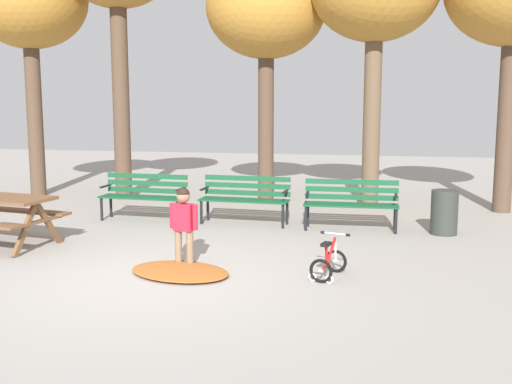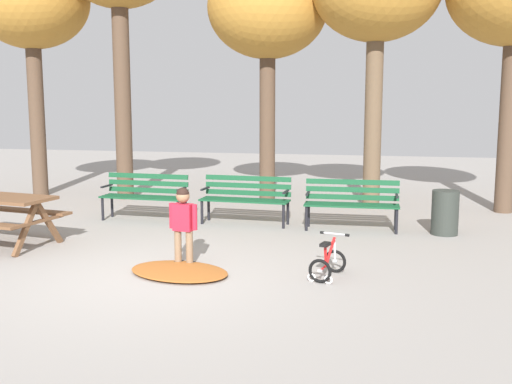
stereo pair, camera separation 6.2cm
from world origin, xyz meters
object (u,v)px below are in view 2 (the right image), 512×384
object	(u,v)px
park_bench_right	(352,200)
child_standing	(183,220)
park_bench_left	(246,196)
kids_bicycle	(328,262)
park_bench_far_left	(145,193)
trash_bin	(445,213)

from	to	relation	value
park_bench_right	child_standing	world-z (taller)	child_standing
park_bench_left	kids_bicycle	xyz separation A→B (m)	(1.77, -3.13, -0.31)
park_bench_far_left	child_standing	bearing A→B (deg)	-59.42
park_bench_right	child_standing	distance (m)	3.53
park_bench_far_left	trash_bin	bearing A→B (deg)	-1.59
park_bench_left	trash_bin	xyz separation A→B (m)	(3.43, -0.21, -0.14)
park_bench_far_left	trash_bin	xyz separation A→B (m)	(5.33, -0.15, -0.14)
park_bench_right	kids_bicycle	world-z (taller)	park_bench_right
park_bench_far_left	park_bench_left	xyz separation A→B (m)	(1.90, 0.06, 0.00)
child_standing	park_bench_left	bearing A→B (deg)	86.76
park_bench_far_left	kids_bicycle	world-z (taller)	park_bench_far_left
park_bench_left	child_standing	world-z (taller)	child_standing
park_bench_right	kids_bicycle	xyz separation A→B (m)	(-0.12, -3.01, -0.31)
child_standing	kids_bicycle	xyz separation A→B (m)	(1.94, -0.15, -0.43)
trash_bin	park_bench_right	bearing A→B (deg)	176.90
park_bench_far_left	kids_bicycle	xyz separation A→B (m)	(3.67, -3.07, -0.31)
park_bench_far_left	park_bench_right	world-z (taller)	same
park_bench_far_left	park_bench_right	xyz separation A→B (m)	(3.79, -0.06, 0.00)
park_bench_far_left	park_bench_left	distance (m)	1.90
child_standing	trash_bin	xyz separation A→B (m)	(3.60, 2.78, -0.26)
child_standing	park_bench_far_left	bearing A→B (deg)	120.58
park_bench_far_left	child_standing	xyz separation A→B (m)	(1.73, -2.93, 0.12)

